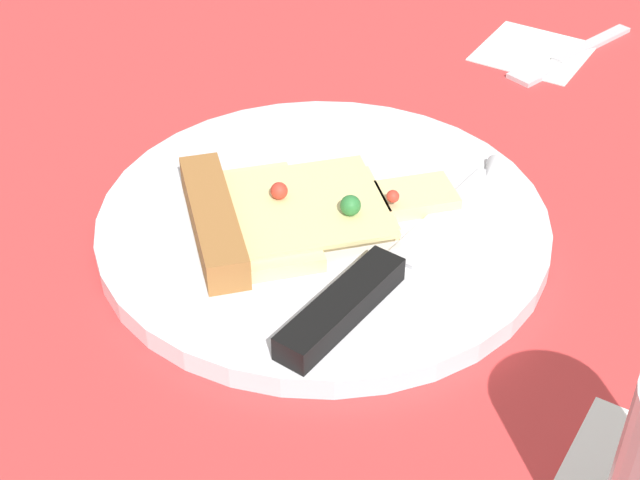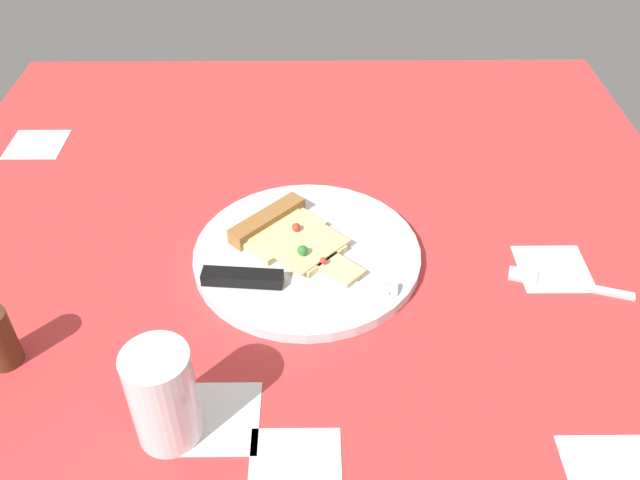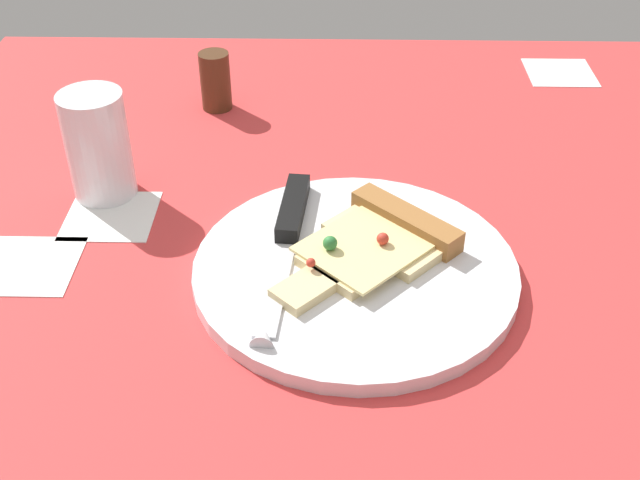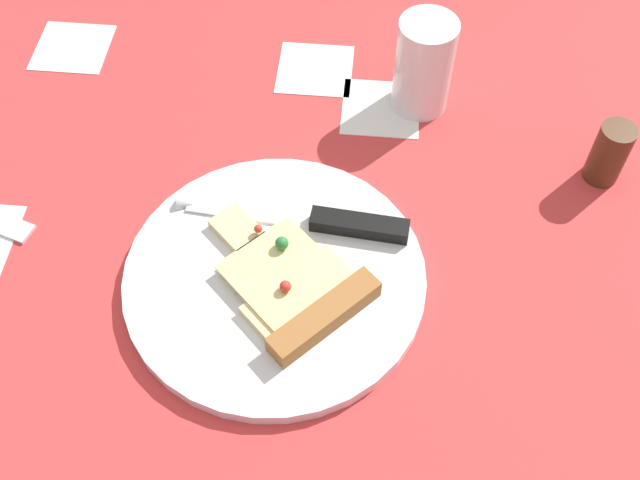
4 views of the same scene
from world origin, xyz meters
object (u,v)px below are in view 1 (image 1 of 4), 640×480
at_px(pizza_slice, 281,214).
at_px(knife, 386,268).
at_px(fork, 567,54).
at_px(plate, 320,226).

bearing_deg(pizza_slice, knife, 36.44).
bearing_deg(pizza_slice, fork, 122.78).
relative_size(plate, fork, 1.96).
height_order(plate, pizza_slice, pizza_slice).
bearing_deg(knife, fork, 97.01).
bearing_deg(plate, pizza_slice, 136.14).
xyz_separation_m(pizza_slice, knife, (-0.01, -0.08, -0.00)).
height_order(pizza_slice, knife, pizza_slice).
xyz_separation_m(plate, fork, (0.33, -0.05, -0.00)).
bearing_deg(knife, plate, 160.03).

